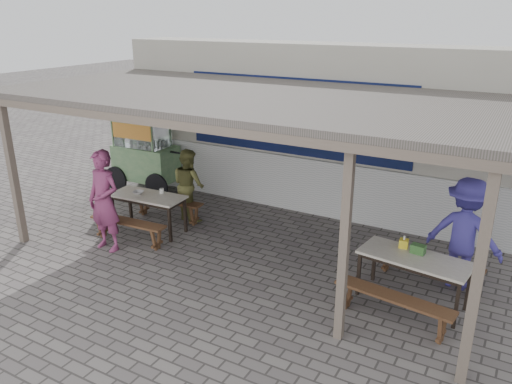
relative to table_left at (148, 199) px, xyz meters
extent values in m
plane|color=#665F5C|center=(2.14, -0.55, -0.67)|extent=(60.00, 60.00, 0.00)
cube|color=#AFAA9D|center=(2.14, 3.05, 1.08)|extent=(9.00, 1.20, 3.50)
cube|color=silver|center=(2.14, 2.42, -0.07)|extent=(9.00, 0.10, 1.20)
cube|color=#11174F|center=(1.94, 2.44, 1.38)|extent=(5.00, 0.03, 1.60)
cube|color=#5C534F|center=(2.14, 0.45, 2.08)|extent=(9.00, 4.20, 0.12)
cube|color=#695A4F|center=(2.14, -1.60, 1.98)|extent=(9.00, 0.12, 0.12)
cube|color=#695A4F|center=(-1.76, -1.55, 0.68)|extent=(0.12, 0.12, 2.70)
cube|color=#695A4F|center=(6.04, -1.55, 0.68)|extent=(0.12, 0.12, 2.70)
cube|color=#695A4F|center=(4.49, -1.45, 0.68)|extent=(0.11, 0.11, 2.70)
cube|color=beige|center=(0.00, 0.00, 0.06)|extent=(1.51, 0.72, 0.04)
cube|color=black|center=(0.00, 0.00, 0.00)|extent=(1.40, 0.61, 0.06)
cube|color=black|center=(-0.66, -0.30, -0.32)|extent=(0.05, 0.05, 0.71)
cube|color=black|center=(0.69, -0.22, -0.32)|extent=(0.05, 0.05, 0.71)
cube|color=black|center=(-0.69, 0.22, -0.32)|extent=(0.05, 0.05, 0.71)
cube|color=black|center=(0.66, 0.30, -0.32)|extent=(0.05, 0.05, 0.71)
cube|color=brown|center=(0.04, -0.63, -0.24)|extent=(1.59, 0.37, 0.04)
cube|color=brown|center=(-0.60, -0.67, -0.47)|extent=(0.07, 0.28, 0.41)
cube|color=brown|center=(0.67, -0.59, -0.47)|extent=(0.07, 0.28, 0.41)
cube|color=brown|center=(-0.04, 0.63, -0.24)|extent=(1.59, 0.37, 0.04)
cube|color=brown|center=(-0.67, 0.59, -0.47)|extent=(0.07, 0.28, 0.41)
cube|color=brown|center=(0.60, 0.67, -0.47)|extent=(0.07, 0.28, 0.41)
cube|color=beige|center=(5.12, -0.11, 0.06)|extent=(1.64, 0.88, 0.04)
cube|color=black|center=(5.12, -0.11, 0.00)|extent=(1.53, 0.77, 0.06)
cube|color=black|center=(4.36, -0.29, -0.32)|extent=(0.05, 0.05, 0.71)
cube|color=black|center=(5.80, -0.48, -0.32)|extent=(0.05, 0.05, 0.71)
cube|color=black|center=(4.44, 0.26, -0.32)|extent=(0.05, 0.05, 0.71)
cube|color=black|center=(5.87, 0.07, -0.32)|extent=(0.05, 0.05, 0.71)
cube|color=brown|center=(5.02, -0.81, -0.24)|extent=(1.69, 0.50, 0.04)
cube|color=brown|center=(4.35, -0.72, -0.47)|extent=(0.09, 0.28, 0.41)
cube|color=brown|center=(5.70, -0.90, -0.47)|extent=(0.09, 0.28, 0.41)
cube|color=brown|center=(5.21, 0.59, -0.24)|extent=(1.69, 0.50, 0.04)
cube|color=brown|center=(4.54, 0.68, -0.47)|extent=(0.09, 0.28, 0.41)
cube|color=brown|center=(5.89, 0.50, -0.47)|extent=(0.09, 0.28, 0.41)
cube|color=#83A66E|center=(-1.66, 1.85, 0.05)|extent=(1.52, 0.83, 0.78)
cube|color=#83A66E|center=(-1.66, 1.85, -0.36)|extent=(1.47, 0.78, 0.06)
cylinder|color=black|center=(-2.25, 1.41, -0.36)|extent=(0.62, 0.08, 0.62)
cylinder|color=black|center=(-1.03, 1.45, -0.36)|extent=(0.62, 0.08, 0.62)
cube|color=silver|center=(-1.71, 1.85, 0.74)|extent=(1.24, 0.71, 0.61)
cube|color=#83A66E|center=(-1.71, 1.85, 1.05)|extent=(1.29, 0.75, 0.04)
cube|color=#D53E32|center=(-1.70, 1.49, 0.85)|extent=(1.11, 0.06, 0.35)
cylinder|color=black|center=(-0.77, 1.88, 0.38)|extent=(0.78, 0.07, 0.04)
imported|color=#7A2F58|center=(-0.13, -0.98, 0.26)|extent=(0.69, 0.46, 1.85)
imported|color=brown|center=(0.33, 0.89, 0.08)|extent=(0.89, 0.80, 1.51)
imported|color=#403798|center=(5.66, 0.76, 0.22)|extent=(1.24, 0.83, 1.78)
cube|color=yellow|center=(4.90, 0.12, 0.14)|extent=(0.14, 0.14, 0.13)
cube|color=#386A2F|center=(5.13, 0.03, 0.15)|extent=(0.22, 0.16, 0.13)
cylinder|color=white|center=(0.17, 0.23, 0.13)|extent=(0.08, 0.08, 0.09)
imported|color=white|center=(-0.21, -0.03, 0.11)|extent=(0.25, 0.25, 0.05)
camera|label=1|loc=(6.29, -6.88, 3.39)|focal=35.00mm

